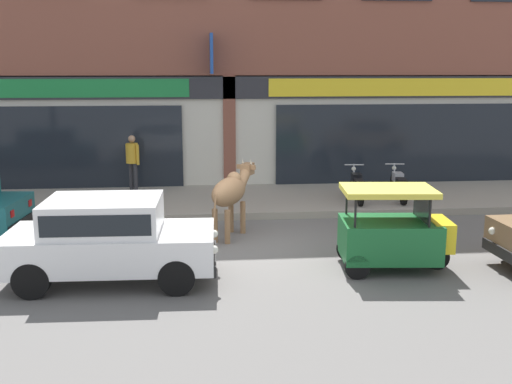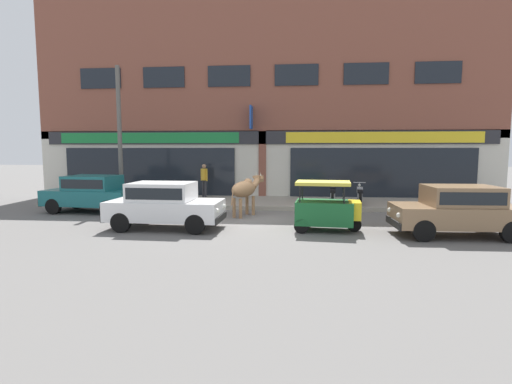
% 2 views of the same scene
% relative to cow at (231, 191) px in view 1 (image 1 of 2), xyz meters
% --- Properties ---
extents(ground_plane, '(90.00, 90.00, 0.00)m').
position_rel_cow_xyz_m(ground_plane, '(0.23, -0.84, -1.01)').
color(ground_plane, '#605E5B').
extents(sidewalk, '(19.00, 3.63, 0.18)m').
position_rel_cow_xyz_m(sidewalk, '(0.23, 3.18, -0.92)').
color(sidewalk, gray).
rests_on(sidewalk, ground).
extents(shop_building, '(23.00, 1.40, 10.03)m').
position_rel_cow_xyz_m(shop_building, '(0.23, 5.25, 3.81)').
color(shop_building, brown).
rests_on(shop_building, ground).
extents(cow, '(1.20, 1.98, 1.61)m').
position_rel_cow_xyz_m(cow, '(0.00, 0.00, 0.00)').
color(cow, '#936B47').
rests_on(cow, ground).
extents(car_1, '(3.65, 1.70, 1.46)m').
position_rel_cow_xyz_m(car_1, '(-2.23, -2.61, -0.19)').
color(car_1, black).
rests_on(car_1, ground).
extents(auto_rickshaw, '(2.04, 1.31, 1.52)m').
position_rel_cow_xyz_m(auto_rickshaw, '(2.81, -2.45, -0.35)').
color(auto_rickshaw, black).
rests_on(auto_rickshaw, ground).
extents(motorcycle_0, '(0.53, 1.81, 0.88)m').
position_rel_cow_xyz_m(motorcycle_0, '(3.45, 2.50, -0.44)').
color(motorcycle_0, black).
rests_on(motorcycle_0, sidewalk).
extents(motorcycle_1, '(0.54, 1.81, 0.88)m').
position_rel_cow_xyz_m(motorcycle_1, '(4.59, 2.52, -0.44)').
color(motorcycle_1, black).
rests_on(motorcycle_1, sidewalk).
extents(pedestrian, '(0.40, 0.35, 1.60)m').
position_rel_cow_xyz_m(pedestrian, '(-2.53, 4.22, 0.16)').
color(pedestrian, '#2D2D33').
rests_on(pedestrian, sidewalk).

